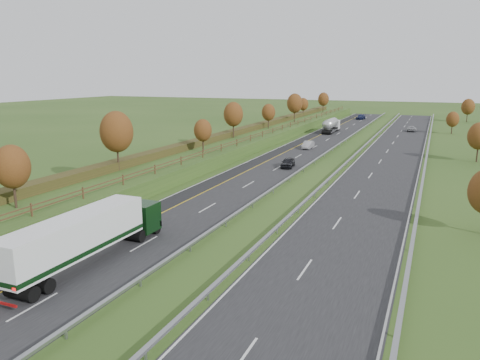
{
  "coord_description": "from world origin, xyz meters",
  "views": [
    {
      "loc": [
        23.24,
        -20.47,
        13.96
      ],
      "look_at": [
        2.92,
        28.11,
        2.2
      ],
      "focal_mm": 35.0,
      "sensor_mm": 36.0,
      "label": 1
    }
  ],
  "objects_px": {
    "road_tanker": "(331,125)",
    "car_oncoming": "(412,129)",
    "car_silver_mid": "(308,145)",
    "car_small_far": "(361,117)",
    "box_lorry": "(86,235)",
    "car_dark_near": "(288,162)"
  },
  "relations": [
    {
      "from": "car_silver_mid",
      "to": "car_small_far",
      "type": "xyz_separation_m",
      "value": [
        -0.04,
        68.13,
        0.05
      ]
    },
    {
      "from": "car_silver_mid",
      "to": "car_oncoming",
      "type": "xyz_separation_m",
      "value": [
        17.14,
        38.7,
        -0.06
      ]
    },
    {
      "from": "car_silver_mid",
      "to": "car_small_far",
      "type": "relative_size",
      "value": 0.82
    },
    {
      "from": "car_silver_mid",
      "to": "road_tanker",
      "type": "bearing_deg",
      "value": 93.08
    },
    {
      "from": "car_dark_near",
      "to": "box_lorry",
      "type": "bearing_deg",
      "value": -100.0
    },
    {
      "from": "car_small_far",
      "to": "car_dark_near",
      "type": "bearing_deg",
      "value": -82.67
    },
    {
      "from": "car_silver_mid",
      "to": "car_small_far",
      "type": "bearing_deg",
      "value": 90.04
    },
    {
      "from": "box_lorry",
      "to": "car_silver_mid",
      "type": "distance_m",
      "value": 62.61
    },
    {
      "from": "car_dark_near",
      "to": "car_small_far",
      "type": "distance_m",
      "value": 88.07
    },
    {
      "from": "car_oncoming",
      "to": "car_dark_near",
      "type": "bearing_deg",
      "value": 73.4
    },
    {
      "from": "car_dark_near",
      "to": "car_oncoming",
      "type": "height_order",
      "value": "car_dark_near"
    },
    {
      "from": "road_tanker",
      "to": "car_small_far",
      "type": "xyz_separation_m",
      "value": [
        1.5,
        39.5,
        -1.04
      ]
    },
    {
      "from": "road_tanker",
      "to": "car_dark_near",
      "type": "height_order",
      "value": "road_tanker"
    },
    {
      "from": "car_oncoming",
      "to": "car_small_far",
      "type": "bearing_deg",
      "value": -61.82
    },
    {
      "from": "car_silver_mid",
      "to": "car_oncoming",
      "type": "relative_size",
      "value": 0.91
    },
    {
      "from": "car_dark_near",
      "to": "road_tanker",
      "type": "bearing_deg",
      "value": 87.74
    },
    {
      "from": "road_tanker",
      "to": "car_silver_mid",
      "type": "distance_m",
      "value": 28.69
    },
    {
      "from": "road_tanker",
      "to": "car_oncoming",
      "type": "height_order",
      "value": "road_tanker"
    },
    {
      "from": "road_tanker",
      "to": "car_oncoming",
      "type": "distance_m",
      "value": 21.26
    },
    {
      "from": "box_lorry",
      "to": "road_tanker",
      "type": "relative_size",
      "value": 1.45
    },
    {
      "from": "road_tanker",
      "to": "car_silver_mid",
      "type": "relative_size",
      "value": 2.52
    },
    {
      "from": "road_tanker",
      "to": "box_lorry",
      "type": "bearing_deg",
      "value": -89.47
    }
  ]
}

